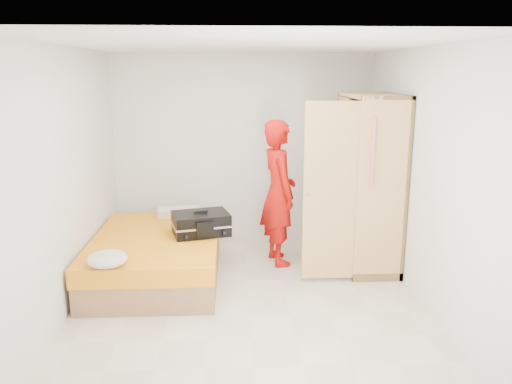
{
  "coord_description": "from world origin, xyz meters",
  "views": [
    {
      "loc": [
        -0.16,
        -4.95,
        2.34
      ],
      "look_at": [
        0.11,
        0.63,
        1.0
      ],
      "focal_mm": 35.0,
      "sensor_mm": 36.0,
      "label": 1
    }
  ],
  "objects_px": {
    "bed": "(157,256)",
    "suitcase": "(201,224)",
    "wardrobe": "(365,187)",
    "round_cushion": "(107,259)",
    "person": "(278,193)"
  },
  "relations": [
    {
      "from": "person",
      "to": "round_cushion",
      "type": "xyz_separation_m",
      "value": [
        -1.79,
        -1.32,
        -0.33
      ]
    },
    {
      "from": "person",
      "to": "round_cushion",
      "type": "relative_size",
      "value": 4.62
    },
    {
      "from": "person",
      "to": "suitcase",
      "type": "height_order",
      "value": "person"
    },
    {
      "from": "bed",
      "to": "suitcase",
      "type": "xyz_separation_m",
      "value": [
        0.52,
        0.06,
        0.37
      ]
    },
    {
      "from": "wardrobe",
      "to": "suitcase",
      "type": "bearing_deg",
      "value": -173.84
    },
    {
      "from": "round_cushion",
      "to": "suitcase",
      "type": "bearing_deg",
      "value": 48.39
    },
    {
      "from": "suitcase",
      "to": "round_cushion",
      "type": "relative_size",
      "value": 1.92
    },
    {
      "from": "bed",
      "to": "person",
      "type": "bearing_deg",
      "value": 16.11
    },
    {
      "from": "suitcase",
      "to": "round_cushion",
      "type": "bearing_deg",
      "value": -146.06
    },
    {
      "from": "person",
      "to": "round_cushion",
      "type": "bearing_deg",
      "value": 112.88
    },
    {
      "from": "person",
      "to": "suitcase",
      "type": "bearing_deg",
      "value": 97.39
    },
    {
      "from": "suitcase",
      "to": "person",
      "type": "bearing_deg",
      "value": 6.44
    },
    {
      "from": "bed",
      "to": "wardrobe",
      "type": "bearing_deg",
      "value": 6.32
    },
    {
      "from": "wardrobe",
      "to": "round_cushion",
      "type": "bearing_deg",
      "value": -157.46
    },
    {
      "from": "round_cushion",
      "to": "bed",
      "type": "bearing_deg",
      "value": 69.6
    }
  ]
}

